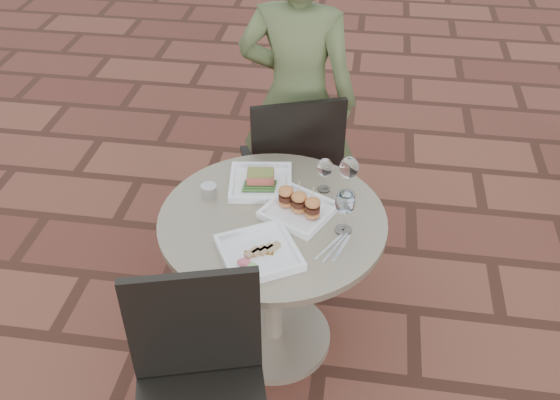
# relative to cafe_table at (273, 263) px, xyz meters

# --- Properties ---
(ground) EXTENTS (60.00, 60.00, 0.00)m
(ground) POSITION_rel_cafe_table_xyz_m (0.23, -0.14, -0.48)
(ground) COLOR brown
(ground) RESTS_ON ground
(cafe_table) EXTENTS (0.90, 0.90, 0.73)m
(cafe_table) POSITION_rel_cafe_table_xyz_m (0.00, 0.00, 0.00)
(cafe_table) COLOR gray
(cafe_table) RESTS_ON ground
(chair_far) EXTENTS (0.56, 0.56, 0.93)m
(chair_far) POSITION_rel_cafe_table_xyz_m (-0.00, 0.66, 0.07)
(chair_far) COLOR black
(chair_far) RESTS_ON ground
(chair_near) EXTENTS (0.54, 0.54, 0.93)m
(chair_near) POSITION_rel_cafe_table_xyz_m (-0.14, -0.65, 0.07)
(chair_near) COLOR black
(chair_near) RESTS_ON ground
(diner) EXTENTS (0.62, 0.44, 1.60)m
(diner) POSITION_rel_cafe_table_xyz_m (-0.01, 0.81, 0.32)
(diner) COLOR #495730
(diner) RESTS_ON ground
(plate_salmon) EXTENTS (0.29, 0.29, 0.07)m
(plate_salmon) POSITION_rel_cafe_table_xyz_m (-0.08, 0.20, 0.27)
(plate_salmon) COLOR white
(plate_salmon) RESTS_ON cafe_table
(plate_sliders) EXTENTS (0.32, 0.32, 0.16)m
(plate_sliders) POSITION_rel_cafe_table_xyz_m (0.10, 0.04, 0.28)
(plate_sliders) COLOR white
(plate_sliders) RESTS_ON cafe_table
(plate_tuna) EXTENTS (0.37, 0.37, 0.03)m
(plate_tuna) POSITION_rel_cafe_table_xyz_m (-0.01, -0.22, 0.26)
(plate_tuna) COLOR white
(plate_tuna) RESTS_ON cafe_table
(wine_glass_right) EXTENTS (0.08, 0.08, 0.18)m
(wine_glass_right) POSITION_rel_cafe_table_xyz_m (0.28, -0.03, 0.38)
(wine_glass_right) COLOR white
(wine_glass_right) RESTS_ON cafe_table
(wine_glass_mid) EXTENTS (0.06, 0.06, 0.15)m
(wine_glass_mid) POSITION_rel_cafe_table_xyz_m (0.18, 0.21, 0.35)
(wine_glass_mid) COLOR white
(wine_glass_mid) RESTS_ON cafe_table
(wine_glass_far) EXTENTS (0.08, 0.08, 0.18)m
(wine_glass_far) POSITION_rel_cafe_table_xyz_m (0.28, 0.19, 0.38)
(wine_glass_far) COLOR white
(wine_glass_far) RESTS_ON cafe_table
(steel_ramekin) EXTENTS (0.08, 0.08, 0.05)m
(steel_ramekin) POSITION_rel_cafe_table_xyz_m (-0.28, 0.10, 0.27)
(steel_ramekin) COLOR silver
(steel_ramekin) RESTS_ON cafe_table
(cutlery_set) EXTENTS (0.15, 0.21, 0.00)m
(cutlery_set) POSITION_rel_cafe_table_xyz_m (0.26, -0.14, 0.25)
(cutlery_set) COLOR silver
(cutlery_set) RESTS_ON cafe_table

